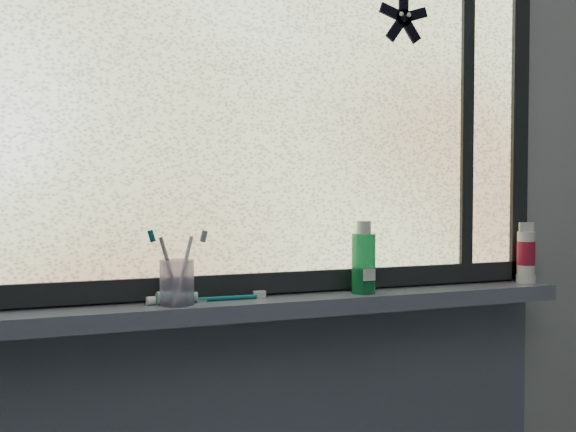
{
  "coord_description": "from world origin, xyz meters",
  "views": [
    {
      "loc": [
        -0.47,
        -0.19,
        1.27
      ],
      "look_at": [
        -0.0,
        1.05,
        1.22
      ],
      "focal_mm": 40.0,
      "sensor_mm": 36.0,
      "label": 1
    }
  ],
  "objects": [
    {
      "name": "wall_back",
      "position": [
        0.0,
        1.3,
        1.25
      ],
      "size": [
        3.0,
        0.01,
        2.5
      ],
      "primitive_type": "cube",
      "color": "#9EA3A8",
      "rests_on": "ground"
    },
    {
      "name": "windowsill",
      "position": [
        0.0,
        1.23,
        1.0
      ],
      "size": [
        1.62,
        0.14,
        0.04
      ],
      "primitive_type": "cube",
      "color": "slate",
      "rests_on": "wall_back"
    },
    {
      "name": "window_pane",
      "position": [
        0.0,
        1.28,
        1.53
      ],
      "size": [
        1.5,
        0.01,
        1.0
      ],
      "primitive_type": "cube",
      "color": "silver",
      "rests_on": "wall_back"
    },
    {
      "name": "frame_bottom",
      "position": [
        0.0,
        1.28,
        1.05
      ],
      "size": [
        1.6,
        0.03,
        0.05
      ],
      "primitive_type": "cube",
      "color": "black",
      "rests_on": "windowsill"
    },
    {
      "name": "frame_right",
      "position": [
        0.78,
        1.28,
        1.53
      ],
      "size": [
        0.05,
        0.03,
        1.1
      ],
      "primitive_type": "cube",
      "color": "black",
      "rests_on": "wall_back"
    },
    {
      "name": "frame_mullion",
      "position": [
        0.6,
        1.28,
        1.53
      ],
      "size": [
        0.03,
        0.03,
        1.0
      ],
      "primitive_type": "cube",
      "color": "black",
      "rests_on": "wall_back"
    },
    {
      "name": "starfish_sticker",
      "position": [
        0.4,
        1.27,
        1.72
      ],
      "size": [
        0.15,
        0.02,
        0.15
      ],
      "primitive_type": null,
      "color": "black",
      "rests_on": "window_pane"
    },
    {
      "name": "toothpaste_tube",
      "position": [
        -0.2,
        1.23,
        1.03
      ],
      "size": [
        0.17,
        0.05,
        0.03
      ],
      "primitive_type": null,
      "rotation": [
        0.0,
        0.0,
        0.08
      ],
      "color": "white",
      "rests_on": "windowsill"
    },
    {
      "name": "toothbrush_cup",
      "position": [
        -0.2,
        1.22,
        1.07
      ],
      "size": [
        0.09,
        0.09,
        0.1
      ],
      "primitive_type": "cylinder",
      "rotation": [
        0.0,
        0.0,
        -0.14
      ],
      "color": "#A69ACC",
      "rests_on": "windowsill"
    },
    {
      "name": "toothbrush_lying",
      "position": [
        -0.11,
        1.24,
        1.03
      ],
      "size": [
        0.24,
        0.03,
        0.02
      ],
      "primitive_type": null,
      "rotation": [
        0.0,
        0.0,
        -0.03
      ],
      "color": "#0C636E",
      "rests_on": "windowsill"
    },
    {
      "name": "mouthwash_bottle",
      "position": [
        0.26,
        1.22,
        1.11
      ],
      "size": [
        0.07,
        0.07,
        0.15
      ],
      "primitive_type": "cylinder",
      "rotation": [
        0.0,
        0.0,
        -0.15
      ],
      "color": "#1C934F",
      "rests_on": "windowsill"
    },
    {
      "name": "cream_tube",
      "position": [
        0.77,
        1.23,
        1.11
      ],
      "size": [
        0.06,
        0.06,
        0.12
      ],
      "primitive_type": "cylinder",
      "rotation": [
        0.0,
        0.0,
        -0.25
      ],
      "color": "silver",
      "rests_on": "windowsill"
    }
  ]
}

